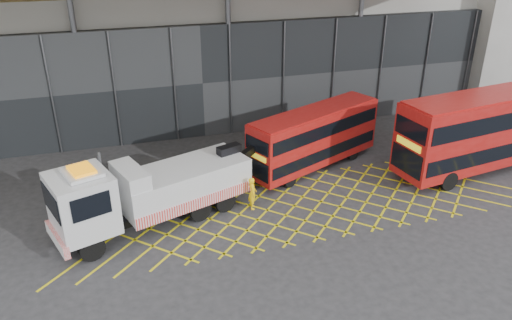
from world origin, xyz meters
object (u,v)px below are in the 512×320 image
object	(u,v)px
recovery_truck	(148,191)
worker	(252,193)
bus_second	(487,128)
bus_towed	(314,136)

from	to	relation	value
recovery_truck	worker	distance (m)	5.61
recovery_truck	bus_second	bearing A→B (deg)	-18.07
bus_second	worker	xyz separation A→B (m)	(-15.29, -0.53, -1.85)
bus_towed	bus_second	distance (m)	10.66
bus_towed	bus_second	size ratio (longest dim) A/B	0.76
bus_second	worker	bearing A→B (deg)	173.73
recovery_truck	worker	xyz separation A→B (m)	(5.52, 0.01, -1.02)
recovery_truck	bus_towed	world-z (taller)	recovery_truck
recovery_truck	worker	size ratio (longest dim) A/B	6.41
recovery_truck	bus_second	distance (m)	20.83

